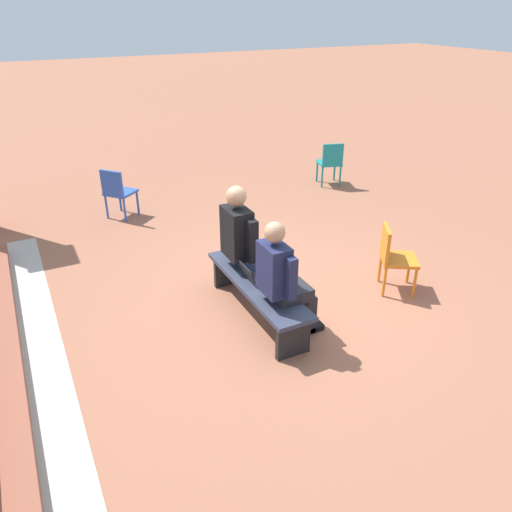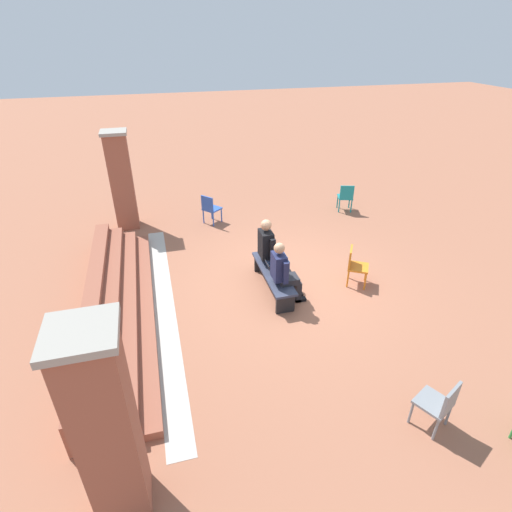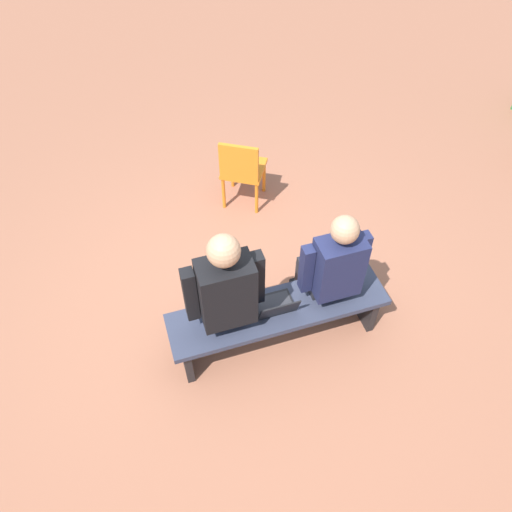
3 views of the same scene
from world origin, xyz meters
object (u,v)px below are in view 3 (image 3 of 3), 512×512
(bench, at_px, (278,314))
(laptop, at_px, (276,306))
(person_adult, at_px, (223,291))
(plastic_chair_mid_courtyard, at_px, (242,169))
(person_student, at_px, (330,267))

(bench, relative_size, laptop, 5.62)
(bench, distance_m, person_adult, 0.59)
(laptop, relative_size, plastic_chair_mid_courtyard, 0.38)
(person_adult, xyz_separation_m, laptop, (-0.40, 0.08, -0.26))
(person_adult, bearing_deg, plastic_chair_mid_courtyard, -111.05)
(person_adult, distance_m, laptop, 0.48)
(bench, height_order, plastic_chair_mid_courtyard, plastic_chair_mid_courtyard)
(person_student, xyz_separation_m, plastic_chair_mid_courtyard, (0.23, -1.68, -0.24))
(person_adult, bearing_deg, laptop, 167.89)
(person_adult, height_order, laptop, person_adult)
(laptop, height_order, plastic_chair_mid_courtyard, plastic_chair_mid_courtyard)
(person_adult, bearing_deg, bench, 170.31)
(bench, bearing_deg, plastic_chair_mid_courtyard, -97.07)
(laptop, bearing_deg, person_student, -170.57)
(bench, distance_m, plastic_chair_mid_courtyard, 1.76)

